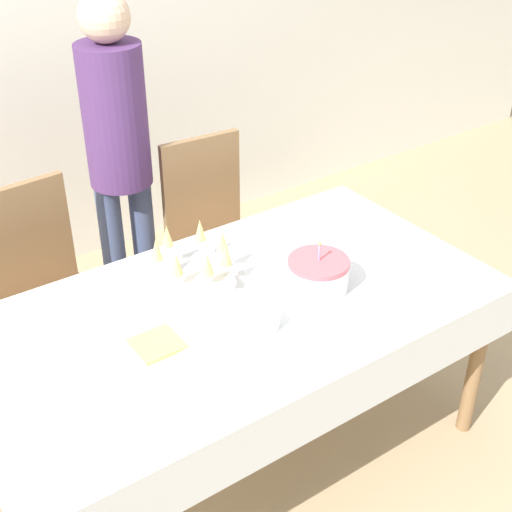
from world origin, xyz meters
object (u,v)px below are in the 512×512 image
at_px(birthday_cake, 318,274).
at_px(plate_stack_main, 246,315).
at_px(champagne_tray, 195,261).
at_px(plate_stack_dessert, 210,287).
at_px(dining_chair_far_right, 214,230).
at_px(person_standing, 118,143).
at_px(dining_chair_far_left, 44,287).

relative_size(birthday_cake, plate_stack_main, 0.96).
distance_m(champagne_tray, plate_stack_dessert, 0.12).
bearing_deg(dining_chair_far_right, person_standing, 149.83).
relative_size(dining_chair_far_left, person_standing, 0.59).
distance_m(birthday_cake, plate_stack_main, 0.33).
height_order(dining_chair_far_left, dining_chair_far_right, same).
height_order(champagne_tray, plate_stack_main, champagne_tray).
bearing_deg(plate_stack_dessert, dining_chair_far_left, 118.55).
relative_size(dining_chair_far_right, plate_stack_main, 4.11).
bearing_deg(person_standing, plate_stack_dessert, -96.36).
height_order(dining_chair_far_left, birthday_cake, dining_chair_far_left).
relative_size(dining_chair_far_left, birthday_cake, 4.28).
bearing_deg(dining_chair_far_right, dining_chair_far_left, -179.99).
distance_m(dining_chair_far_left, champagne_tray, 0.78).
bearing_deg(person_standing, dining_chair_far_right, -30.17).
relative_size(dining_chair_far_left, plate_stack_dessert, 5.06).
bearing_deg(plate_stack_main, birthday_cake, 3.98).
height_order(champagne_tray, plate_stack_dessert, champagne_tray).
relative_size(birthday_cake, plate_stack_dessert, 1.18).
distance_m(dining_chair_far_left, person_standing, 0.70).
bearing_deg(champagne_tray, person_standing, 82.98).
bearing_deg(birthday_cake, plate_stack_main, -176.02).
xyz_separation_m(plate_stack_main, plate_stack_dessert, (-0.01, 0.22, -0.01)).
xyz_separation_m(birthday_cake, person_standing, (-0.23, 1.11, 0.18)).
distance_m(dining_chair_far_left, dining_chair_far_right, 0.84).
distance_m(birthday_cake, person_standing, 1.15).
bearing_deg(dining_chair_far_left, person_standing, 22.65).
bearing_deg(plate_stack_main, person_standing, 85.20).
xyz_separation_m(birthday_cake, plate_stack_main, (-0.33, -0.02, -0.03)).
distance_m(dining_chair_far_right, plate_stack_main, 1.06).
bearing_deg(dining_chair_far_right, champagne_tray, -126.67).
bearing_deg(person_standing, dining_chair_far_left, -157.35).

